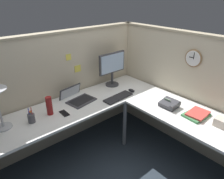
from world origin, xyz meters
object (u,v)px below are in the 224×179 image
pen_cup (31,118)px  book_stack (197,114)px  computer_mouse (131,90)px  tissue_box (221,122)px  office_phone (170,104)px  wall_clock (194,58)px  thermos_flask (49,106)px  keyboard (118,97)px  monitor (112,67)px  cell_phone (64,113)px  laptop (76,97)px

pen_cup → book_stack: pen_cup is taller
computer_mouse → book_stack: (0.11, -0.93, 0.00)m
tissue_box → computer_mouse: bearing=95.8°
office_phone → tissue_box: office_phone is taller
office_phone → wall_clock: (0.37, -0.01, 0.51)m
thermos_flask → tissue_box: bearing=-47.8°
keyboard → wall_clock: wall_clock is taller
book_stack → wall_clock: bearing=45.4°
office_phone → tissue_box: size_ratio=1.74×
keyboard → book_stack: 0.99m
tissue_box → book_stack: bearing=92.9°
monitor → cell_phone: 1.03m
computer_mouse → keyboard: bearing=-175.1°
pen_cup → wall_clock: (1.78, -0.79, 0.50)m
pen_cup → wall_clock: 2.02m
monitor → pen_cup: size_ratio=2.78×
thermos_flask → office_phone: size_ratio=1.05×
thermos_flask → tissue_box: thermos_flask is taller
monitor → computer_mouse: size_ratio=4.81×
monitor → laptop: bearing=-176.5°
monitor → tissue_box: bearing=-83.5°
monitor → pen_cup: bearing=-172.1°
computer_mouse → book_stack: 0.94m
pen_cup → cell_phone: pen_cup is taller
computer_mouse → tissue_box: 1.20m
computer_mouse → book_stack: bearing=-83.4°
office_phone → tissue_box: 0.59m
book_stack → wall_clock: wall_clock is taller
keyboard → office_phone: office_phone is taller
laptop → pen_cup: bearing=-167.8°
monitor → tissue_box: (0.18, -1.55, -0.25)m
book_stack → keyboard: bearing=112.9°
laptop → thermos_flask: size_ratio=1.96×
monitor → tissue_box: size_ratio=4.17×
book_stack → cell_phone: bearing=137.3°
laptop → wall_clock: size_ratio=1.96×
thermos_flask → office_phone: 1.44m
computer_mouse → cell_phone: 1.02m
keyboard → book_stack: size_ratio=1.44×
tissue_box → wall_clock: bearing=62.7°
pen_cup → thermos_flask: size_ratio=0.82×
cell_phone → laptop: bearing=36.3°
tissue_box → keyboard: bearing=108.7°
laptop → tissue_box: bearing=-61.1°
thermos_flask → cell_phone: bearing=-37.6°
computer_mouse → thermos_flask: thermos_flask is taller
thermos_flask → book_stack: thermos_flask is taller
thermos_flask → wall_clock: wall_clock is taller
pen_cup → computer_mouse: bearing=-7.2°
tissue_box → office_phone: bearing=97.3°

